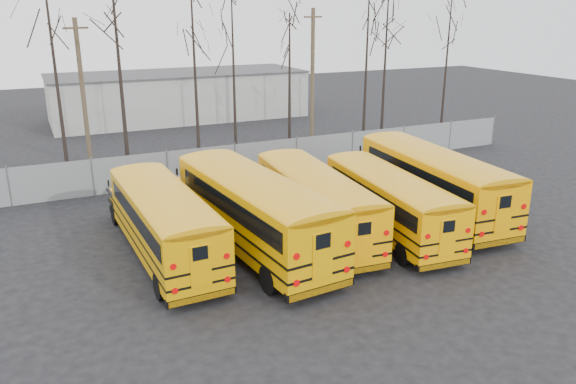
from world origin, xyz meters
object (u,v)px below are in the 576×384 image
bus_c (314,197)px  utility_pole_left (83,93)px  bus_b (251,205)px  utility_pole_right (312,73)px  bus_e (431,176)px  bus_d (387,197)px  bus_a (163,217)px

bus_c → utility_pole_left: size_ratio=1.19×
bus_b → utility_pole_right: bearing=50.9°
bus_e → utility_pole_left: size_ratio=1.28×
bus_b → bus_d: size_ratio=1.16×
bus_c → bus_a: bearing=-179.0°
utility_pole_right → bus_b: bearing=-138.8°
bus_a → bus_d: bus_a is taller
bus_a → bus_c: 6.46m
bus_b → bus_e: 9.37m
bus_d → utility_pole_left: utility_pole_left is taller
bus_a → bus_c: (6.45, -0.46, 0.02)m
bus_a → bus_c: bus_c is taller
utility_pole_left → bus_d: bearing=-83.4°
bus_d → utility_pole_left: bearing=127.0°
bus_c → bus_d: bus_c is taller
bus_e → bus_b: bearing=-173.0°
bus_a → bus_d: (9.49, -1.61, -0.07)m
bus_c → bus_b: bearing=-169.0°
bus_a → utility_pole_right: size_ratio=1.10×
bus_e → utility_pole_right: size_ratio=1.21×
bus_e → bus_a: bearing=-177.0°
bus_b → utility_pole_left: 17.13m
bus_e → utility_pole_left: utility_pole_left is taller
bus_c → bus_d: 3.25m
bus_c → bus_e: bus_e is taller
bus_a → utility_pole_right: 23.36m
bus_a → utility_pole_right: (15.54, 17.14, 3.20)m
utility_pole_left → utility_pole_right: utility_pole_right is taller
bus_e → utility_pole_right: 18.01m
bus_d → bus_b: bearing=177.6°
bus_b → bus_e: (9.36, 0.37, -0.05)m
bus_b → bus_a: bearing=162.4°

